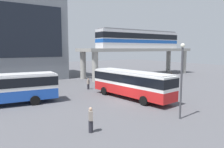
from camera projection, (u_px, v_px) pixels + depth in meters
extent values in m
plane|color=#515156|center=(85.00, 88.00, 31.85)|extent=(120.00, 120.00, 0.00)
cube|color=#9E9B93|center=(139.00, 50.00, 45.30)|extent=(26.56, 6.35, 0.60)
cylinder|color=#9E9B93|center=(95.00, 67.00, 37.01)|extent=(1.10, 1.10, 5.25)
cylinder|color=#9E9B93|center=(184.00, 62.00, 50.36)|extent=(1.10, 1.10, 5.25)
cylinder|color=#9E9B93|center=(83.00, 65.00, 40.93)|extent=(1.10, 1.10, 5.25)
cylinder|color=#9E9B93|center=(168.00, 61.00, 54.28)|extent=(1.10, 1.10, 5.25)
cube|color=silver|center=(140.00, 40.00, 45.20)|extent=(20.23, 2.90, 3.60)
cube|color=#194CA5|center=(140.00, 42.00, 45.24)|extent=(20.29, 2.96, 0.70)
cube|color=black|center=(140.00, 37.00, 45.12)|extent=(20.29, 2.96, 1.10)
cube|color=slate|center=(140.00, 31.00, 44.97)|extent=(19.42, 2.61, 0.24)
cube|color=red|center=(131.00, 90.00, 24.81)|extent=(3.68, 11.21, 1.10)
cube|color=white|center=(131.00, 79.00, 24.65)|extent=(3.68, 11.21, 1.50)
cube|color=black|center=(131.00, 78.00, 24.64)|extent=(3.72, 11.25, 0.96)
cube|color=silver|center=(131.00, 72.00, 24.56)|extent=(3.50, 10.65, 0.12)
cylinder|color=black|center=(104.00, 91.00, 26.75)|extent=(0.39, 1.02, 1.00)
cylinder|color=black|center=(119.00, 89.00, 28.35)|extent=(0.39, 1.02, 1.00)
cylinder|color=black|center=(144.00, 101.00, 21.74)|extent=(0.39, 1.02, 1.00)
cylinder|color=black|center=(159.00, 97.00, 23.33)|extent=(0.39, 1.02, 1.00)
cube|color=#1E4CB2|center=(1.00, 96.00, 21.54)|extent=(11.22, 3.83, 1.10)
cube|color=silver|center=(1.00, 83.00, 21.38)|extent=(11.22, 3.83, 1.50)
cube|color=black|center=(1.00, 82.00, 21.38)|extent=(11.27, 3.88, 0.96)
cube|color=silver|center=(0.00, 75.00, 21.29)|extent=(10.66, 3.64, 0.12)
cylinder|color=black|center=(35.00, 100.00, 21.88)|extent=(1.03, 0.40, 1.00)
cylinder|color=black|center=(32.00, 96.00, 24.09)|extent=(1.03, 0.40, 1.00)
torus|color=black|center=(162.00, 76.00, 42.69)|extent=(0.74, 0.19, 0.74)
torus|color=black|center=(159.00, 76.00, 41.97)|extent=(0.74, 0.19, 0.74)
cylinder|color=black|center=(160.00, 75.00, 42.30)|extent=(1.04, 0.23, 0.05)
cylinder|color=black|center=(159.00, 75.00, 41.93)|extent=(0.04, 0.04, 0.55)
cylinder|color=black|center=(162.00, 74.00, 42.65)|extent=(0.04, 0.04, 0.65)
torus|color=black|center=(129.00, 81.00, 35.72)|extent=(0.72, 0.29, 0.74)
torus|color=black|center=(123.00, 82.00, 35.44)|extent=(0.72, 0.29, 0.74)
cylinder|color=orange|center=(126.00, 80.00, 35.54)|extent=(1.01, 0.38, 0.05)
cylinder|color=orange|center=(123.00, 80.00, 35.40)|extent=(0.04, 0.04, 0.55)
cylinder|color=orange|center=(129.00, 79.00, 35.68)|extent=(0.04, 0.04, 0.65)
torus|color=black|center=(129.00, 79.00, 38.89)|extent=(0.74, 0.15, 0.74)
torus|color=black|center=(124.00, 79.00, 38.42)|extent=(0.74, 0.15, 0.74)
cylinder|color=#1E3FA5|center=(127.00, 77.00, 38.62)|extent=(1.05, 0.18, 0.05)
cylinder|color=#1E3FA5|center=(124.00, 77.00, 38.39)|extent=(0.04, 0.04, 0.55)
cylinder|color=#1E3FA5|center=(129.00, 77.00, 38.85)|extent=(0.04, 0.04, 0.65)
torus|color=black|center=(171.00, 75.00, 43.62)|extent=(0.74, 0.19, 0.74)
torus|color=black|center=(168.00, 76.00, 42.89)|extent=(0.74, 0.19, 0.74)
cylinder|color=#996626|center=(170.00, 74.00, 43.22)|extent=(1.04, 0.24, 0.05)
cylinder|color=#996626|center=(168.00, 74.00, 42.86)|extent=(0.04, 0.04, 0.55)
cylinder|color=#996626|center=(171.00, 74.00, 43.58)|extent=(0.04, 0.04, 0.65)
cylinder|color=#26262D|center=(91.00, 126.00, 14.78)|extent=(0.32, 0.32, 0.88)
cube|color=gray|center=(91.00, 115.00, 14.68)|extent=(0.39, 0.47, 0.69)
sphere|color=tan|center=(91.00, 109.00, 14.63)|extent=(0.24, 0.24, 0.24)
cylinder|color=#26262D|center=(88.00, 87.00, 30.46)|extent=(0.32, 0.32, 0.76)
cube|color=gray|center=(88.00, 82.00, 30.38)|extent=(0.48, 0.43, 0.60)
sphere|color=tan|center=(88.00, 79.00, 30.33)|extent=(0.21, 0.21, 0.21)
cylinder|color=#724C8C|center=(143.00, 83.00, 33.43)|extent=(0.32, 0.32, 0.76)
cube|color=navy|center=(143.00, 79.00, 33.34)|extent=(0.47, 0.46, 0.60)
sphere|color=tan|center=(143.00, 76.00, 33.30)|extent=(0.21, 0.21, 0.21)
cylinder|color=#3F3F44|center=(181.00, 84.00, 17.36)|extent=(0.16, 0.16, 5.92)
sphere|color=silver|center=(183.00, 46.00, 16.99)|extent=(0.36, 0.36, 0.36)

